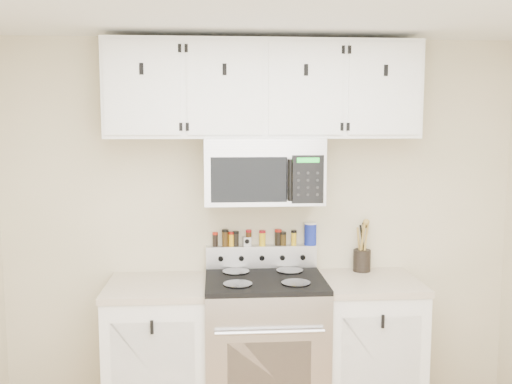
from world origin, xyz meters
TOP-DOWN VIEW (x-y plane):
  - back_wall at (0.00, 1.75)m, footprint 3.50×0.01m
  - range at (0.00, 1.43)m, footprint 0.76×0.65m
  - base_cabinet_left at (-0.69, 1.45)m, footprint 0.64×0.62m
  - base_cabinet_right at (0.69, 1.45)m, footprint 0.64×0.62m
  - microwave at (0.00, 1.55)m, footprint 0.76×0.44m
  - upper_cabinets at (-0.00, 1.58)m, footprint 2.00×0.35m
  - utensil_crock at (0.69, 1.66)m, footprint 0.12×0.12m
  - kitchen_timer at (-0.10, 1.71)m, footprint 0.06×0.05m
  - salt_canister at (0.34, 1.71)m, footprint 0.09×0.09m
  - spice_jar_0 at (-0.32, 1.71)m, footprint 0.04×0.04m
  - spice_jar_1 at (-0.25, 1.71)m, footprint 0.05×0.05m
  - spice_jar_2 at (-0.20, 1.71)m, footprint 0.04×0.04m
  - spice_jar_3 at (-0.18, 1.71)m, footprint 0.04×0.04m
  - spice_jar_4 at (-0.09, 1.71)m, footprint 0.04×0.04m
  - spice_jar_5 at (0.01, 1.71)m, footprint 0.05×0.05m
  - spice_jar_6 at (0.12, 1.71)m, footprint 0.05×0.05m
  - spice_jar_7 at (0.15, 1.71)m, footprint 0.05×0.05m
  - spice_jar_8 at (0.23, 1.71)m, footprint 0.04×0.04m

SIDE VIEW (x-z plane):
  - base_cabinet_left at x=-0.69m, z-range 0.00..0.92m
  - base_cabinet_right at x=0.69m, z-range 0.00..0.92m
  - range at x=0.00m, z-range -0.06..1.04m
  - utensil_crock at x=0.69m, z-range 0.83..1.18m
  - kitchen_timer at x=-0.10m, z-range 1.10..1.16m
  - spice_jar_7 at x=0.15m, z-range 1.10..1.19m
  - spice_jar_0 at x=-0.32m, z-range 1.10..1.20m
  - spice_jar_2 at x=-0.20m, z-range 1.10..1.20m
  - spice_jar_3 at x=-0.18m, z-range 1.10..1.20m
  - spice_jar_8 at x=0.23m, z-range 1.10..1.20m
  - spice_jar_5 at x=0.01m, z-range 1.10..1.21m
  - spice_jar_4 at x=-0.09m, z-range 1.10..1.21m
  - spice_jar_6 at x=0.12m, z-range 1.10..1.21m
  - spice_jar_1 at x=-0.25m, z-range 1.10..1.22m
  - salt_canister at x=0.34m, z-range 1.10..1.26m
  - back_wall at x=0.00m, z-range 0.00..2.50m
  - microwave at x=0.00m, z-range 1.42..1.84m
  - upper_cabinets at x=0.00m, z-range 1.84..2.46m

